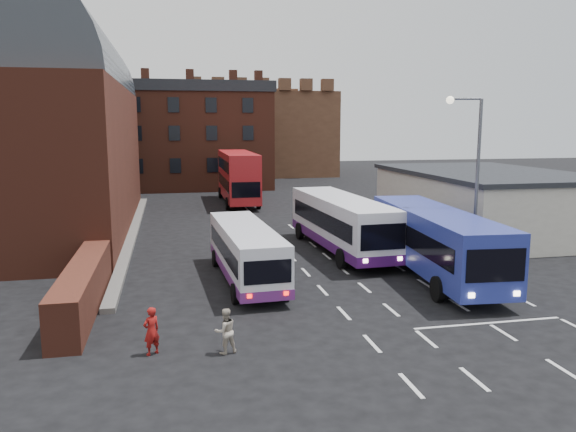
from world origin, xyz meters
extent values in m
plane|color=black|center=(0.00, 0.00, 0.00)|extent=(180.00, 180.00, 0.00)
cube|color=#602B1E|center=(-15.50, 21.00, 5.00)|extent=(12.00, 28.00, 10.00)
cylinder|color=#1E2328|center=(-15.50, 21.00, 10.00)|extent=(12.00, 26.00, 12.00)
cube|color=#602B1E|center=(-10.20, 2.00, 0.90)|extent=(1.20, 10.00, 1.80)
cube|color=beige|center=(15.00, 14.00, 2.00)|extent=(10.00, 16.00, 4.00)
cube|color=#282B30|center=(15.00, 14.00, 4.10)|extent=(10.40, 16.40, 0.30)
cube|color=brown|center=(-6.00, 46.00, 5.50)|extent=(22.00, 10.00, 11.00)
cube|color=brown|center=(6.00, 66.00, 6.00)|extent=(22.00, 22.00, 12.00)
cube|color=silver|center=(-3.17, 4.74, 1.53)|extent=(2.64, 9.74, 2.19)
cube|color=black|center=(-3.17, 4.74, 1.67)|extent=(2.65, 8.54, 0.79)
cylinder|color=black|center=(-4.41, 7.76, 0.44)|extent=(0.29, 0.89, 0.88)
cylinder|color=black|center=(-4.10, 1.28, 0.44)|extent=(0.29, 0.89, 0.88)
cylinder|color=black|center=(-2.22, 7.86, 0.44)|extent=(0.29, 0.89, 0.88)
cylinder|color=black|center=(-1.91, 1.38, 0.44)|extent=(0.29, 0.89, 0.88)
cube|color=white|center=(3.14, 9.75, 1.87)|extent=(3.26, 11.89, 2.68)
cube|color=black|center=(3.14, 9.75, 2.03)|extent=(3.26, 10.69, 0.96)
cylinder|color=black|center=(4.66, 6.08, 0.54)|extent=(0.35, 1.08, 1.07)
cylinder|color=black|center=(4.27, 13.98, 0.54)|extent=(0.35, 1.08, 1.07)
cylinder|color=black|center=(1.99, 5.94, 0.54)|extent=(0.35, 1.08, 1.07)
cylinder|color=black|center=(1.60, 13.85, 0.54)|extent=(0.35, 1.08, 1.07)
cube|color=navy|center=(6.00, 3.56, 1.91)|extent=(3.63, 12.18, 2.73)
cube|color=black|center=(6.00, 3.56, 2.07)|extent=(3.60, 10.99, 0.98)
cylinder|color=black|center=(7.07, -0.35, 0.55)|extent=(0.39, 1.11, 1.09)
cylinder|color=black|center=(7.68, 7.70, 0.55)|extent=(0.39, 1.11, 1.09)
cylinder|color=black|center=(4.35, -0.15, 0.55)|extent=(0.39, 1.11, 1.09)
cylinder|color=black|center=(4.96, 7.91, 0.55)|extent=(0.39, 1.11, 1.09)
cube|color=red|center=(-0.31, 31.46, 2.70)|extent=(2.87, 12.14, 4.29)
cube|color=black|center=(-0.31, 31.46, 2.09)|extent=(2.92, 10.94, 0.99)
cylinder|color=black|center=(1.03, 27.59, 0.55)|extent=(0.32, 1.10, 1.10)
cylinder|color=black|center=(1.10, 35.74, 0.55)|extent=(0.32, 1.10, 1.10)
cylinder|color=black|center=(-1.73, 27.62, 0.55)|extent=(0.32, 1.10, 1.10)
cylinder|color=black|center=(-1.65, 35.77, 0.55)|extent=(0.32, 1.10, 1.10)
cylinder|color=#565860|center=(8.60, 4.40, 4.34)|extent=(0.17, 0.17, 8.68)
cylinder|color=#565860|center=(7.88, 4.63, 8.68)|extent=(1.48, 0.57, 0.11)
sphere|color=#FFF2CC|center=(7.15, 4.86, 8.62)|extent=(0.39, 0.39, 0.39)
imported|color=maroon|center=(-7.35, -3.37, 0.80)|extent=(0.70, 0.64, 1.60)
imported|color=#B6AA98|center=(-4.99, -3.76, 0.76)|extent=(0.87, 0.76, 1.52)
camera|label=1|loc=(-6.58, -21.27, 7.42)|focal=35.00mm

